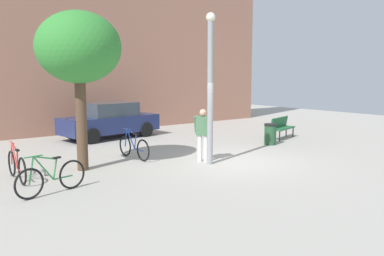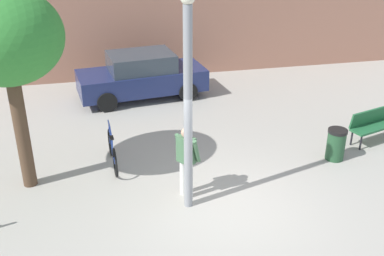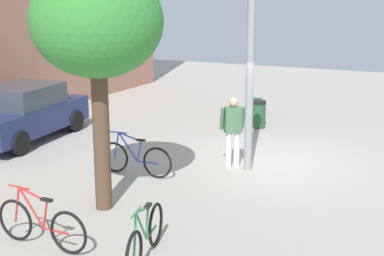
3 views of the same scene
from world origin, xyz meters
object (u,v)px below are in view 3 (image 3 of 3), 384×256
(parked_car_navy, at_px, (24,113))
(bicycle_blue, at_px, (135,159))
(lamppost, at_px, (250,64))
(plaza_tree, at_px, (97,24))
(bicycle_red, at_px, (41,224))
(person_by_lamppost, at_px, (233,127))
(bicycle_green, at_px, (145,237))
(trash_bin, at_px, (258,114))
(park_bench, at_px, (252,100))

(parked_car_navy, bearing_deg, bicycle_blue, -106.11)
(lamppost, bearing_deg, plaza_tree, 154.71)
(lamppost, distance_m, bicycle_red, 5.86)
(person_by_lamppost, bearing_deg, bicycle_blue, 131.18)
(bicycle_green, xyz_separation_m, bicycle_blue, (3.45, 2.34, 0.00))
(bicycle_red, bearing_deg, bicycle_blue, 8.79)
(plaza_tree, xyz_separation_m, trash_bin, (7.53, -0.40, -3.04))
(trash_bin, bearing_deg, park_bench, 25.90)
(park_bench, height_order, bicycle_green, bicycle_green)
(bicycle_green, bearing_deg, trash_bin, 8.92)
(person_by_lamppost, bearing_deg, trash_bin, 11.38)
(lamppost, distance_m, person_by_lamppost, 1.55)
(bicycle_red, distance_m, bicycle_green, 1.78)
(parked_car_navy, distance_m, trash_bin, 6.87)
(lamppost, xyz_separation_m, park_bench, (5.63, 1.96, -1.92))
(plaza_tree, bearing_deg, park_bench, 2.15)
(lamppost, bearing_deg, bicycle_red, 163.52)
(bicycle_green, distance_m, trash_bin, 9.14)
(park_bench, distance_m, trash_bin, 1.71)
(person_by_lamppost, distance_m, bicycle_red, 5.45)
(person_by_lamppost, distance_m, bicycle_blue, 2.38)
(parked_car_navy, bearing_deg, bicycle_green, -124.94)
(lamppost, bearing_deg, person_by_lamppost, 83.99)
(plaza_tree, bearing_deg, trash_bin, -3.07)
(lamppost, relative_size, bicycle_green, 2.58)
(person_by_lamppost, height_order, bicycle_green, person_by_lamppost)
(bicycle_green, xyz_separation_m, trash_bin, (9.03, 1.42, 0.04))
(bicycle_red, relative_size, parked_car_navy, 0.41)
(person_by_lamppost, height_order, parked_car_navy, person_by_lamppost)
(person_by_lamppost, xyz_separation_m, bicycle_green, (-4.97, -0.60, -0.58))
(park_bench, bearing_deg, lamppost, -160.80)
(bicycle_blue, xyz_separation_m, parked_car_navy, (1.28, 4.43, 0.39))
(plaza_tree, xyz_separation_m, bicycle_red, (-1.82, -0.07, -3.07))
(bicycle_blue, bearing_deg, trash_bin, -9.37)
(bicycle_red, xyz_separation_m, bicycle_blue, (3.78, 0.58, 0.00))
(park_bench, relative_size, bicycle_blue, 0.92)
(parked_car_navy, xyz_separation_m, trash_bin, (4.30, -5.35, -0.36))
(lamppost, distance_m, trash_bin, 4.74)
(plaza_tree, height_order, bicycle_green, plaza_tree)
(lamppost, bearing_deg, bicycle_green, -177.69)
(bicycle_green, height_order, trash_bin, bicycle_green)
(bicycle_green, distance_m, parked_car_navy, 8.27)
(park_bench, height_order, plaza_tree, plaza_tree)
(person_by_lamppost, bearing_deg, park_bench, 15.60)
(bicycle_green, bearing_deg, plaza_tree, 50.61)
(park_bench, bearing_deg, bicycle_blue, 178.58)
(lamppost, relative_size, trash_bin, 5.50)
(bicycle_green, relative_size, trash_bin, 2.13)
(plaza_tree, distance_m, parked_car_navy, 6.49)
(plaza_tree, relative_size, parked_car_navy, 1.03)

